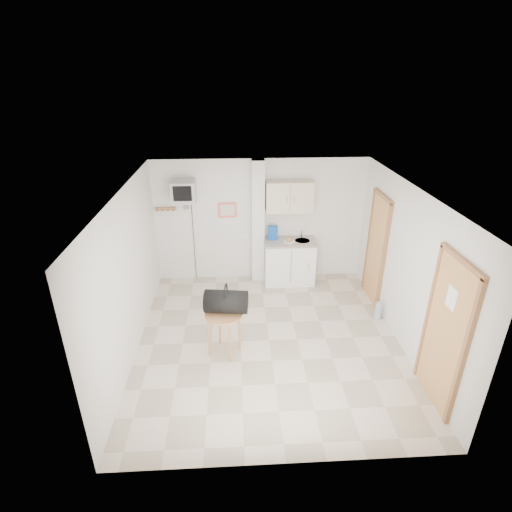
{
  "coord_description": "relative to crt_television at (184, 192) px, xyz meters",
  "views": [
    {
      "loc": [
        -0.52,
        -5.29,
        4.03
      ],
      "look_at": [
        -0.18,
        0.6,
        1.25
      ],
      "focal_mm": 28.0,
      "sensor_mm": 36.0,
      "label": 1
    }
  ],
  "objects": [
    {
      "name": "kitchenette",
      "position": [
        2.02,
        -0.02,
        -1.13
      ],
      "size": [
        1.03,
        0.58,
        2.1
      ],
      "color": "white",
      "rests_on": "ground"
    },
    {
      "name": "room_envelope",
      "position": [
        1.69,
        -1.93,
        -0.4
      ],
      "size": [
        4.24,
        4.54,
        2.55
      ],
      "color": "white",
      "rests_on": "ground"
    },
    {
      "name": "ground",
      "position": [
        1.45,
        -2.02,
        -1.94
      ],
      "size": [
        4.5,
        4.5,
        0.0
      ],
      "primitive_type": "plane",
      "color": "beige",
      "rests_on": "ground"
    },
    {
      "name": "water_bottle",
      "position": [
        3.43,
        -1.49,
        -1.78
      ],
      "size": [
        0.11,
        0.11,
        0.34
      ],
      "color": "#9CB5CE",
      "rests_on": "ground"
    },
    {
      "name": "crt_television",
      "position": [
        0.0,
        0.0,
        0.0
      ],
      "size": [
        0.44,
        0.45,
        2.15
      ],
      "color": "slate",
      "rests_on": "ground"
    },
    {
      "name": "duffel_bag",
      "position": [
        0.78,
        -2.24,
        -1.03
      ],
      "size": [
        0.67,
        0.43,
        0.47
      ],
      "rotation": [
        0.0,
        0.0,
        -0.13
      ],
      "color": "black",
      "rests_on": "round_table"
    },
    {
      "name": "round_table",
      "position": [
        0.74,
        -2.28,
        -1.32
      ],
      "size": [
        0.57,
        0.57,
        0.72
      ],
      "rotation": [
        0.0,
        0.0,
        0.34
      ],
      "color": "#AA7743",
      "rests_on": "ground"
    }
  ]
}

